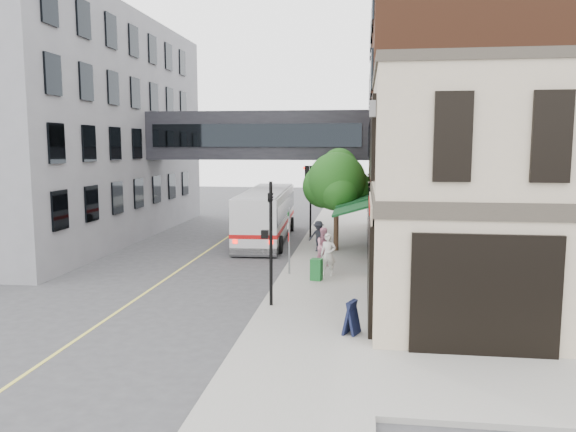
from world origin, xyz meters
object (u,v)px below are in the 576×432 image
(pedestrian_c, at_px, (319,236))
(pedestrian_b, at_px, (324,247))
(newspaper_box, at_px, (316,269))
(sandwich_board, at_px, (352,317))
(pedestrian_a, at_px, (328,255))
(bus, at_px, (266,213))

(pedestrian_c, bearing_deg, pedestrian_b, -69.83)
(newspaper_box, height_order, sandwich_board, sandwich_board)
(newspaper_box, bearing_deg, pedestrian_b, 99.55)
(pedestrian_a, bearing_deg, sandwich_board, -73.13)
(bus, bearing_deg, newspaper_box, -69.14)
(pedestrian_b, bearing_deg, pedestrian_c, 72.25)
(newspaper_box, xyz_separation_m, sandwich_board, (1.65, -6.75, 0.06))
(pedestrian_b, distance_m, sandwich_board, 9.65)
(bus, height_order, pedestrian_a, bus)
(pedestrian_b, relative_size, sandwich_board, 1.79)
(pedestrian_b, xyz_separation_m, newspaper_box, (-0.14, -2.78, -0.47))
(pedestrian_b, height_order, sandwich_board, pedestrian_b)
(pedestrian_b, bearing_deg, pedestrian_a, -107.50)
(bus, relative_size, sandwich_board, 11.07)
(pedestrian_a, distance_m, pedestrian_b, 1.88)
(pedestrian_b, relative_size, newspaper_box, 2.02)
(pedestrian_c, relative_size, newspaper_box, 1.80)
(pedestrian_c, height_order, newspaper_box, pedestrian_c)
(sandwich_board, bearing_deg, pedestrian_c, 120.49)
(pedestrian_b, bearing_deg, bus, 91.63)
(bus, relative_size, pedestrian_a, 6.11)
(bus, xyz_separation_m, pedestrian_c, (3.57, -3.97, -0.75))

